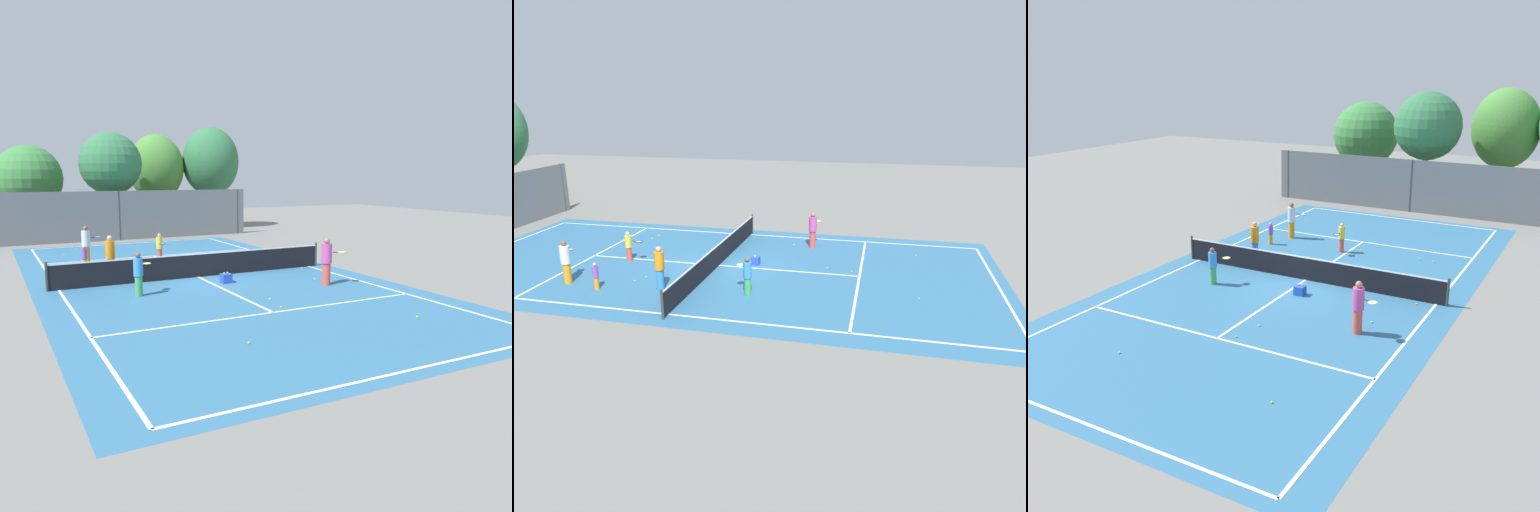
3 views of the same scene
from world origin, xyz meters
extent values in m
plane|color=slate|center=(0.00, 0.00, 0.00)|extent=(80.00, 80.00, 0.00)
cube|color=teal|center=(0.00, 0.00, 0.00)|extent=(13.00, 25.00, 0.00)
cube|color=white|center=(-5.50, 0.00, 0.01)|extent=(0.10, 24.00, 0.01)
cube|color=white|center=(5.50, 0.00, 0.01)|extent=(0.10, 24.00, 0.01)
cube|color=white|center=(0.00, -12.00, 0.01)|extent=(11.00, 0.10, 0.01)
cube|color=white|center=(0.00, 12.00, 0.01)|extent=(11.00, 0.10, 0.01)
cube|color=white|center=(0.00, -6.40, 0.01)|extent=(11.00, 0.10, 0.01)
cube|color=white|center=(0.00, 6.40, 0.01)|extent=(11.00, 0.10, 0.01)
cube|color=white|center=(0.00, 0.00, 0.01)|extent=(0.10, 12.80, 0.01)
cylinder|color=#333833|center=(-5.90, 0.00, 0.55)|extent=(0.10, 0.10, 1.10)
cylinder|color=#333833|center=(5.90, 0.00, 0.55)|extent=(0.10, 0.10, 1.10)
cube|color=black|center=(0.00, 0.00, 0.47)|extent=(11.80, 0.03, 0.95)
cube|color=white|center=(0.00, 0.00, 0.97)|extent=(11.80, 0.04, 0.05)
cube|color=slate|center=(0.00, 14.00, 1.60)|extent=(18.00, 0.06, 3.20)
cylinder|color=#3F4447|center=(0.00, 14.00, 1.60)|extent=(0.12, 0.12, 3.20)
cylinder|color=#3F4447|center=(8.50, 14.00, 1.60)|extent=(0.12, 0.12, 3.20)
cylinder|color=brown|center=(0.10, 16.43, 1.70)|extent=(0.38, 0.38, 3.40)
sphere|color=#337547|center=(0.10, 16.43, 4.99)|extent=(4.22, 4.22, 4.22)
cylinder|color=brown|center=(4.26, 19.56, 1.42)|extent=(0.34, 0.34, 2.84)
ellipsoid|color=#4C8E3D|center=(4.26, 19.56, 4.75)|extent=(4.25, 3.95, 5.10)
cylinder|color=brown|center=(-4.92, 18.81, 1.14)|extent=(0.31, 0.31, 2.28)
sphere|color=#3D8442|center=(-4.92, 18.81, 3.98)|extent=(4.53, 4.53, 4.53)
cylinder|color=brown|center=(8.51, 18.87, 1.62)|extent=(0.36, 0.36, 3.24)
ellipsoid|color=#337547|center=(8.51, 18.87, 5.26)|extent=(4.49, 4.37, 5.39)
cylinder|color=orange|center=(-3.92, 3.81, 0.26)|extent=(0.19, 0.19, 0.52)
cylinder|color=purple|center=(-3.92, 3.81, 0.75)|extent=(0.24, 0.24, 0.46)
sphere|color=tan|center=(-3.92, 3.81, 1.05)|extent=(0.14, 0.14, 0.14)
cylinder|color=#388CD8|center=(-3.30, 1.31, 0.42)|extent=(0.31, 0.31, 0.84)
cylinder|color=orange|center=(-3.30, 1.31, 1.20)|extent=(0.38, 0.38, 0.73)
sphere|color=tan|center=(-3.30, 1.31, 1.69)|extent=(0.23, 0.23, 0.23)
cylinder|color=orange|center=(-3.57, 5.36, 0.43)|extent=(0.32, 0.32, 0.86)
cylinder|color=silver|center=(-3.57, 5.36, 1.24)|extent=(0.39, 0.39, 0.75)
sphere|color=brown|center=(-3.57, 5.36, 1.73)|extent=(0.23, 0.23, 0.23)
cylinder|color=black|center=(-3.24, 5.45, 1.28)|extent=(0.20, 0.09, 0.03)
torus|color=blue|center=(-3.00, 5.52, 1.28)|extent=(0.41, 0.41, 0.03)
cylinder|color=silver|center=(-3.00, 5.52, 1.28)|extent=(0.34, 0.34, 0.00)
cylinder|color=#E54C3F|center=(3.86, -3.76, 0.43)|extent=(0.32, 0.32, 0.86)
cylinder|color=#D14799|center=(3.86, -3.76, 1.24)|extent=(0.40, 0.40, 0.75)
sphere|color=#A37556|center=(3.86, -3.76, 1.73)|extent=(0.23, 0.23, 0.23)
cylinder|color=black|center=(4.19, -3.87, 1.28)|extent=(0.20, 0.09, 0.03)
torus|color=yellow|center=(4.42, -3.95, 1.28)|extent=(0.42, 0.42, 0.03)
cylinder|color=silver|center=(4.42, -3.95, 1.28)|extent=(0.35, 0.35, 0.00)
cylinder|color=#3FA559|center=(-3.10, -2.26, 0.36)|extent=(0.27, 0.27, 0.73)
cylinder|color=#388CD8|center=(-3.10, -2.26, 1.05)|extent=(0.33, 0.33, 0.64)
sphere|color=brown|center=(-3.10, -2.26, 1.46)|extent=(0.20, 0.20, 0.20)
cylinder|color=black|center=(-2.87, -2.04, 1.08)|extent=(0.17, 0.16, 0.03)
torus|color=yellow|center=(-2.69, -1.87, 1.08)|extent=(0.47, 0.47, 0.03)
cylinder|color=silver|center=(-2.69, -1.87, 1.08)|extent=(0.39, 0.39, 0.00)
cylinder|color=#E54C3F|center=(-0.30, 4.34, 0.33)|extent=(0.24, 0.24, 0.66)
cylinder|color=yellow|center=(-0.30, 4.34, 0.95)|extent=(0.30, 0.30, 0.58)
sphere|color=beige|center=(-0.30, 4.34, 1.34)|extent=(0.18, 0.18, 0.18)
cylinder|color=black|center=(-0.31, 4.04, 0.98)|extent=(0.04, 0.20, 0.03)
torus|color=black|center=(-0.32, 3.79, 0.98)|extent=(0.35, 0.35, 0.03)
cylinder|color=silver|center=(-0.32, 3.79, 0.98)|extent=(0.29, 0.29, 0.00)
cube|color=blue|center=(0.56, -1.61, 0.18)|extent=(0.40, 0.37, 0.36)
sphere|color=#CCE533|center=(0.48, -1.61, 0.39)|extent=(0.07, 0.07, 0.07)
sphere|color=#CCE533|center=(0.64, -1.55, 0.39)|extent=(0.07, 0.07, 0.07)
sphere|color=#CCE533|center=(3.39, 5.01, 0.03)|extent=(0.07, 0.07, 0.07)
sphere|color=#CCE533|center=(0.72, -4.92, 0.03)|extent=(0.07, 0.07, 0.07)
sphere|color=#CCE533|center=(-2.25, 2.50, 0.03)|extent=(0.07, 0.07, 0.07)
sphere|color=#CCE533|center=(4.29, 0.46, 0.03)|extent=(0.07, 0.07, 0.07)
sphere|color=#CCE533|center=(3.99, -2.77, 0.03)|extent=(0.07, 0.07, 0.07)
sphere|color=#CCE533|center=(0.51, 4.88, 0.03)|extent=(0.07, 0.07, 0.07)
sphere|color=#CCE533|center=(-3.24, 10.56, 0.03)|extent=(0.07, 0.07, 0.07)
sphere|color=#CCE533|center=(-2.79, 2.75, 0.03)|extent=(0.07, 0.07, 0.07)
sphere|color=#CCE533|center=(4.05, 4.94, 0.03)|extent=(0.07, 0.07, 0.07)
sphere|color=#CCE533|center=(3.55, -8.92, 0.03)|extent=(0.07, 0.07, 0.07)
sphere|color=#CCE533|center=(0.51, -6.03, 0.03)|extent=(0.07, 0.07, 0.07)
sphere|color=#CCE533|center=(4.87, -0.40, 0.03)|extent=(0.07, 0.07, 0.07)
sphere|color=#CCE533|center=(-4.15, 8.84, 0.03)|extent=(0.07, 0.07, 0.07)
sphere|color=#CCE533|center=(-2.03, -8.76, 0.03)|extent=(0.07, 0.07, 0.07)
camera|label=1|loc=(-7.73, -20.07, 4.25)|focal=36.53mm
camera|label=2|loc=(-20.02, -7.15, 7.27)|focal=34.04mm
camera|label=3|loc=(10.49, -20.74, 8.50)|focal=41.45mm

